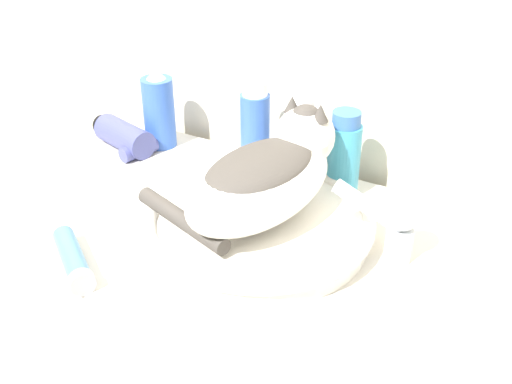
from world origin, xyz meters
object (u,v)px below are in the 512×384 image
Objects in this scene: faucet at (395,222)px; shampoo_bottle_tall at (255,129)px; lotion_bottle_white at (299,140)px; mouthwash_bottle at (344,156)px; cat at (266,174)px; spray_bottle_trigger at (159,111)px; hair_dryer at (125,137)px; cream_tube at (73,259)px.

faucet is 0.37m from shampoo_bottle_tall.
mouthwash_bottle is at bearing 0.00° from lotion_bottle_white.
cat is 1.96× the size of spray_bottle_trigger.
cat reaches higher than faucet.
lotion_bottle_white is 1.08× the size of mouthwash_bottle.
mouthwash_bottle is at bearing -158.64° from hair_dryer.
cream_tube is at bearing -101.58° from shampoo_bottle_tall.
cream_tube is at bearing -123.02° from mouthwash_bottle.
hair_dryer is (-0.38, -0.06, -0.06)m from lotion_bottle_white.
spray_bottle_trigger is at bearing 109.44° from cream_tube.
shampoo_bottle_tall is 0.10m from lotion_bottle_white.
mouthwash_bottle reaches higher than faucet.
faucet reaches higher than hair_dryer.
faucet is 0.21m from mouthwash_bottle.
mouthwash_bottle is at bearing 56.98° from cream_tube.
spray_bottle_trigger is 0.45m from cream_tube.
mouthwash_bottle is at bearing 0.00° from shampoo_bottle_tall.
spray_bottle_trigger reaches higher than faucet.
faucet is at bearing -173.80° from hair_dryer.
cat is at bearing 177.55° from hair_dryer.
spray_bottle_trigger is 0.33m from lotion_bottle_white.
cream_tube is (-0.21, -0.24, -0.10)m from cat.
lotion_bottle_white is (-0.03, 0.18, -0.02)m from cat.
cream_tube is (-0.27, -0.42, -0.06)m from mouthwash_bottle.
cat is 0.19m from lotion_bottle_white.
faucet reaches higher than cream_tube.
lotion_bottle_white is (0.10, 0.00, -0.00)m from shampoo_bottle_tall.
spray_bottle_trigger is at bearing 180.00° from mouthwash_bottle.
faucet is 0.84× the size of hair_dryer.
cat reaches higher than cream_tube.
cat is at bearing -26.78° from spray_bottle_trigger.
lotion_bottle_white is at bearing -45.23° from faucet.
lotion_bottle_white is 0.39m from hair_dryer.
shampoo_bottle_tall is at bearing -0.00° from spray_bottle_trigger.
hair_dryer is (-0.29, -0.06, -0.06)m from shampoo_bottle_tall.
cream_tube is 0.87× the size of hair_dryer.
cream_tube is (-0.18, -0.42, -0.07)m from lotion_bottle_white.
lotion_bottle_white reaches higher than mouthwash_bottle.
shampoo_bottle_tall is 1.03× the size of lotion_bottle_white.
faucet is 0.59m from spray_bottle_trigger.
cat is at bearing -55.21° from shampoo_bottle_tall.
faucet is 0.74× the size of shampoo_bottle_tall.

